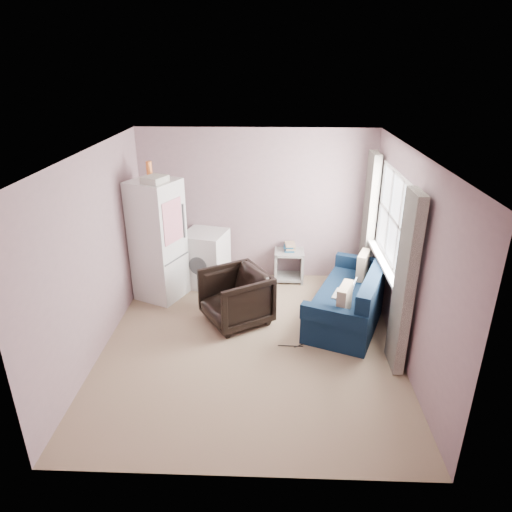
# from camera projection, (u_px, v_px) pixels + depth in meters

# --- Properties ---
(room) EXTENTS (3.84, 4.24, 2.54)m
(room) POSITION_uv_depth(u_px,v_px,m) (252.00, 256.00, 5.54)
(room) COLOR #947A61
(room) RESTS_ON ground
(armchair) EXTENTS (1.09, 1.11, 0.85)m
(armchair) POSITION_uv_depth(u_px,v_px,m) (236.00, 295.00, 6.38)
(armchair) COLOR black
(armchair) RESTS_ON ground
(fridge) EXTENTS (0.84, 0.84, 2.12)m
(fridge) POSITION_uv_depth(u_px,v_px,m) (158.00, 240.00, 6.89)
(fridge) COLOR silver
(fridge) RESTS_ON ground
(washing_machine) EXTENTS (0.78, 0.78, 0.91)m
(washing_machine) POSITION_uv_depth(u_px,v_px,m) (206.00, 257.00, 7.46)
(washing_machine) COLOR silver
(washing_machine) RESTS_ON ground
(side_table) EXTENTS (0.49, 0.49, 0.66)m
(side_table) POSITION_uv_depth(u_px,v_px,m) (289.00, 262.00, 7.68)
(side_table) COLOR gray
(side_table) RESTS_ON ground
(sofa) EXTENTS (1.50, 2.08, 0.85)m
(sofa) POSITION_uv_depth(u_px,v_px,m) (353.00, 300.00, 6.48)
(sofa) COLOR #0B1D35
(sofa) RESTS_ON ground
(window_dressing) EXTENTS (0.17, 2.62, 2.18)m
(window_dressing) POSITION_uv_depth(u_px,v_px,m) (384.00, 248.00, 6.17)
(window_dressing) COLOR white
(window_dressing) RESTS_ON ground
(floor_cables) EXTENTS (0.50, 0.19, 0.01)m
(floor_cables) POSITION_uv_depth(u_px,v_px,m) (298.00, 345.00, 5.99)
(floor_cables) COLOR black
(floor_cables) RESTS_ON ground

